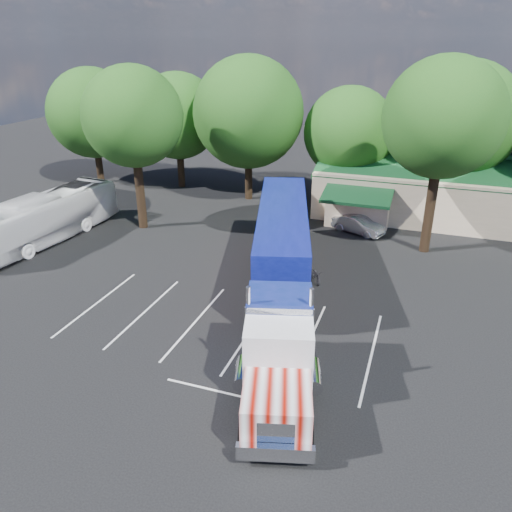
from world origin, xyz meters
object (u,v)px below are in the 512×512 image
(semi_truck, at_px, (282,257))
(bicycle, at_px, (316,275))
(silver_sedan, at_px, (358,225))
(woman, at_px, (271,277))
(tour_bus, at_px, (47,217))

(semi_truck, height_order, bicycle, semi_truck)
(semi_truck, bearing_deg, silver_sedan, 62.26)
(semi_truck, relative_size, bicycle, 14.01)
(bicycle, xyz_separation_m, silver_sedan, (1.18, 9.50, 0.26))
(semi_truck, distance_m, silver_sedan, 12.96)
(woman, distance_m, silver_sedan, 12.18)
(semi_truck, distance_m, woman, 2.27)
(bicycle, xyz_separation_m, tour_bus, (-21.00, 0.23, 1.36))
(tour_bus, bearing_deg, silver_sedan, 27.32)
(tour_bus, distance_m, silver_sedan, 24.07)
(tour_bus, height_order, silver_sedan, tour_bus)
(silver_sedan, bearing_deg, tour_bus, 134.75)
(semi_truck, xyz_separation_m, woman, (-0.93, 0.87, -1.88))
(semi_truck, xyz_separation_m, tour_bus, (-19.55, 3.24, -0.98))
(semi_truck, bearing_deg, bicycle, 48.34)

